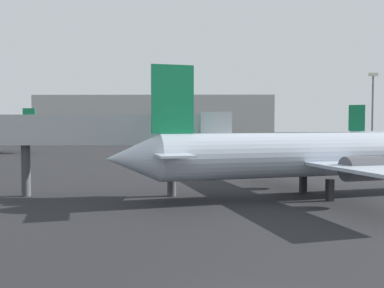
# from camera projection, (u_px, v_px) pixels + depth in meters

# --- Properties ---
(airplane_at_gate) EXTENTS (35.15, 24.00, 9.99)m
(airplane_at_gate) POSITION_uv_depth(u_px,v_px,m) (329.00, 154.00, 33.50)
(airplane_at_gate) COLOR #B2BCCC
(airplane_at_gate) RESTS_ON ground_plane
(jet_bridge) EXTENTS (18.90, 2.85, 6.72)m
(jet_bridge) POSITION_uv_depth(u_px,v_px,m) (124.00, 132.00, 33.41)
(jet_bridge) COLOR #B2B7BC
(jet_bridge) RESTS_ON ground_plane
(light_mast_right) EXTENTS (2.40, 0.50, 19.36)m
(light_mast_right) POSITION_uv_depth(u_px,v_px,m) (373.00, 105.00, 110.70)
(light_mast_right) COLOR slate
(light_mast_right) RESTS_ON ground_plane
(terminal_building) EXTENTS (81.03, 24.45, 15.67)m
(terminal_building) POSITION_uv_depth(u_px,v_px,m) (156.00, 119.00, 151.69)
(terminal_building) COLOR #B7B7B2
(terminal_building) RESTS_ON ground_plane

